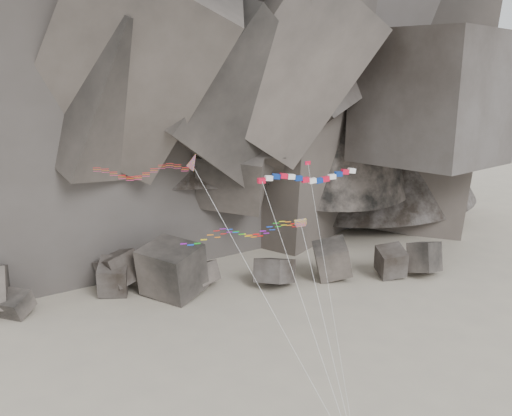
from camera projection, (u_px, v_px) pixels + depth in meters
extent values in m
plane|color=gray|center=(250.00, 416.00, 55.47)|extent=(260.00, 260.00, 0.00)
cube|color=#47423F|center=(391.00, 265.00, 89.54)|extent=(4.65, 5.20, 5.59)
cube|color=#47423F|center=(119.00, 277.00, 84.61)|extent=(7.81, 7.88, 6.85)
cube|color=#47423F|center=(274.00, 276.00, 86.07)|extent=(6.90, 7.29, 5.26)
cube|color=#47423F|center=(201.00, 278.00, 85.74)|extent=(6.35, 6.48, 4.38)
cube|color=#47423F|center=(154.00, 281.00, 85.62)|extent=(4.63, 4.47, 3.27)
cube|color=#47423F|center=(172.00, 273.00, 82.43)|extent=(10.76, 11.10, 8.22)
cube|color=#47423F|center=(114.00, 280.00, 83.22)|extent=(4.81, 6.24, 5.68)
cube|color=#47423F|center=(424.00, 261.00, 90.58)|extent=(6.06, 6.74, 6.16)
cube|color=#47423F|center=(332.00, 265.00, 88.37)|extent=(6.86, 6.54, 7.11)
cube|color=#47423F|center=(43.00, 283.00, 85.30)|extent=(3.25, 3.63, 3.19)
cube|color=#47423F|center=(15.00, 308.00, 76.34)|extent=(5.47, 5.56, 3.66)
cylinder|color=silver|center=(270.00, 306.00, 49.45)|extent=(10.96, 15.81, 22.74)
cube|color=red|center=(261.00, 181.00, 50.56)|extent=(0.71, 0.51, 0.44)
cube|color=white|center=(269.00, 178.00, 50.72)|extent=(0.74, 0.51, 0.49)
cube|color=navy|center=(276.00, 176.00, 50.85)|extent=(0.76, 0.51, 0.52)
cube|color=red|center=(284.00, 176.00, 50.99)|extent=(0.76, 0.51, 0.53)
cube|color=white|center=(291.00, 177.00, 51.15)|extent=(0.74, 0.51, 0.50)
cube|color=navy|center=(298.00, 178.00, 51.35)|extent=(0.71, 0.51, 0.46)
cube|color=red|center=(305.00, 180.00, 51.58)|extent=(0.73, 0.51, 0.48)
cube|color=white|center=(312.00, 181.00, 51.85)|extent=(0.75, 0.51, 0.52)
cube|color=navy|center=(319.00, 181.00, 52.13)|extent=(0.76, 0.51, 0.53)
cube|color=red|center=(326.00, 179.00, 52.41)|extent=(0.75, 0.51, 0.51)
cube|color=white|center=(332.00, 177.00, 52.68)|extent=(0.72, 0.51, 0.47)
cube|color=navy|center=(338.00, 174.00, 52.92)|extent=(0.72, 0.51, 0.47)
cube|color=red|center=(345.00, 172.00, 53.15)|extent=(0.75, 0.51, 0.51)
cube|color=white|center=(352.00, 171.00, 53.35)|extent=(0.76, 0.51, 0.53)
cylinder|color=silver|center=(308.00, 318.00, 48.29)|extent=(5.29, 11.69, 21.68)
cube|color=yellow|center=(300.00, 222.00, 52.95)|extent=(1.20, 0.49, 0.64)
cube|color=#0CB219|center=(301.00, 225.00, 52.86)|extent=(1.00, 0.36, 0.44)
cylinder|color=silver|center=(328.00, 337.00, 49.56)|extent=(1.42, 12.32, 17.47)
cube|color=red|center=(308.00, 163.00, 52.83)|extent=(0.55, 0.14, 0.35)
cube|color=navy|center=(306.00, 163.00, 52.79)|extent=(0.20, 0.08, 0.36)
cylinder|color=silver|center=(332.00, 305.00, 49.50)|extent=(0.45, 13.40, 22.79)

